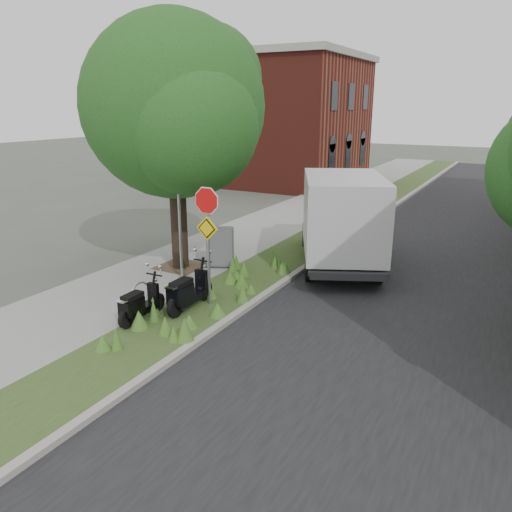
{
  "coord_description": "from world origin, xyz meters",
  "views": [
    {
      "loc": [
        5.5,
        -9.47,
        5.14
      ],
      "look_at": [
        -0.56,
        1.58,
        1.3
      ],
      "focal_mm": 35.0,
      "sensor_mm": 36.0,
      "label": 1
    }
  ],
  "objects_px": {
    "box_truck": "(341,216)",
    "scooter_near": "(137,307)",
    "sign_assembly": "(207,222)",
    "utility_cabinet": "(220,248)",
    "scooter_far": "(186,295)"
  },
  "relations": [
    {
      "from": "box_truck",
      "to": "utility_cabinet",
      "type": "height_order",
      "value": "box_truck"
    },
    {
      "from": "scooter_far",
      "to": "utility_cabinet",
      "type": "relative_size",
      "value": 1.46
    },
    {
      "from": "scooter_near",
      "to": "utility_cabinet",
      "type": "height_order",
      "value": "utility_cabinet"
    },
    {
      "from": "sign_assembly",
      "to": "scooter_far",
      "type": "distance_m",
      "value": 1.92
    },
    {
      "from": "sign_assembly",
      "to": "scooter_near",
      "type": "relative_size",
      "value": 2.0
    },
    {
      "from": "sign_assembly",
      "to": "box_truck",
      "type": "bearing_deg",
      "value": 71.54
    },
    {
      "from": "sign_assembly",
      "to": "scooter_far",
      "type": "height_order",
      "value": "sign_assembly"
    },
    {
      "from": "scooter_far",
      "to": "utility_cabinet",
      "type": "bearing_deg",
      "value": 109.38
    },
    {
      "from": "sign_assembly",
      "to": "scooter_far",
      "type": "xyz_separation_m",
      "value": [
        -0.28,
        -0.64,
        -1.78
      ]
    },
    {
      "from": "scooter_near",
      "to": "box_truck",
      "type": "bearing_deg",
      "value": 69.22
    },
    {
      "from": "sign_assembly",
      "to": "utility_cabinet",
      "type": "relative_size",
      "value": 2.57
    },
    {
      "from": "sign_assembly",
      "to": "utility_cabinet",
      "type": "bearing_deg",
      "value": 117.7
    },
    {
      "from": "box_truck",
      "to": "scooter_near",
      "type": "bearing_deg",
      "value": -110.78
    },
    {
      "from": "scooter_far",
      "to": "utility_cabinet",
      "type": "distance_m",
      "value": 3.78
    },
    {
      "from": "utility_cabinet",
      "to": "box_truck",
      "type": "bearing_deg",
      "value": 34.32
    }
  ]
}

